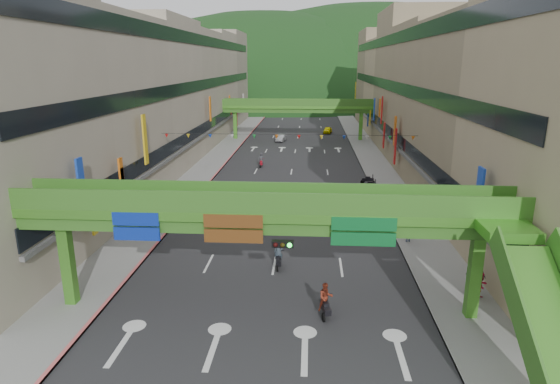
# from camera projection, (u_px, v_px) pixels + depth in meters

# --- Properties ---
(ground) EXTENTS (320.00, 320.00, 0.00)m
(ground) POSITION_uv_depth(u_px,v_px,m) (253.00, 382.00, 20.09)
(ground) COLOR black
(ground) RESTS_ON ground
(road_slab) EXTENTS (18.00, 140.00, 0.02)m
(road_slab) POSITION_uv_depth(u_px,v_px,m) (294.00, 156.00, 68.14)
(road_slab) COLOR #28282B
(road_slab) RESTS_ON ground
(sidewalk_left) EXTENTS (4.00, 140.00, 0.15)m
(sidewalk_left) POSITION_uv_depth(u_px,v_px,m) (220.00, 155.00, 68.82)
(sidewalk_left) COLOR gray
(sidewalk_left) RESTS_ON ground
(sidewalk_right) EXTENTS (4.00, 140.00, 0.15)m
(sidewalk_right) POSITION_uv_depth(u_px,v_px,m) (370.00, 157.00, 67.43)
(sidewalk_right) COLOR gray
(sidewalk_right) RESTS_ON ground
(curb_left) EXTENTS (0.20, 140.00, 0.18)m
(curb_left) POSITION_uv_depth(u_px,v_px,m) (232.00, 155.00, 68.69)
(curb_left) COLOR #CC5959
(curb_left) RESTS_ON ground
(curb_right) EXTENTS (0.20, 140.00, 0.18)m
(curb_right) POSITION_uv_depth(u_px,v_px,m) (357.00, 157.00, 67.55)
(curb_right) COLOR gray
(curb_right) RESTS_ON ground
(building_row_left) EXTENTS (12.80, 95.00, 19.00)m
(building_row_left) POSITION_uv_depth(u_px,v_px,m) (163.00, 90.00, 66.79)
(building_row_left) COLOR #9E937F
(building_row_left) RESTS_ON ground
(building_row_right) EXTENTS (12.80, 95.00, 19.00)m
(building_row_right) POSITION_uv_depth(u_px,v_px,m) (432.00, 91.00, 64.41)
(building_row_right) COLOR gray
(building_row_right) RESTS_ON ground
(overpass_near) EXTENTS (28.00, 12.27, 7.10)m
(overpass_near) POSITION_uv_depth(u_px,v_px,m) (282.00, 226.00, 23.80)
(overpass_near) COLOR #4C9E2D
(overpass_near) RESTS_ON ground
(overpass_far) EXTENTS (28.00, 2.20, 7.10)m
(overpass_far) POSITION_uv_depth(u_px,v_px,m) (298.00, 109.00, 81.11)
(overpass_far) COLOR #4C9E2D
(overpass_far) RESTS_ON ground
(hill_left) EXTENTS (168.00, 140.00, 112.00)m
(hill_left) POSITION_uv_depth(u_px,v_px,m) (265.00, 99.00, 174.82)
(hill_left) COLOR #1C4419
(hill_left) RESTS_ON ground
(hill_right) EXTENTS (208.00, 176.00, 128.00)m
(hill_right) POSITION_uv_depth(u_px,v_px,m) (367.00, 95.00, 191.53)
(hill_right) COLOR #1C4419
(hill_right) RESTS_ON ground
(bunting_string) EXTENTS (26.00, 0.36, 0.47)m
(bunting_string) POSITION_uv_depth(u_px,v_px,m) (288.00, 137.00, 47.32)
(bunting_string) COLOR black
(bunting_string) RESTS_ON ground
(scooter_rider_near) EXTENTS (0.62, 1.60, 1.97)m
(scooter_rider_near) POSITION_uv_depth(u_px,v_px,m) (279.00, 255.00, 31.02)
(scooter_rider_near) COLOR black
(scooter_rider_near) RESTS_ON ground
(scooter_rider_mid) EXTENTS (0.89, 1.59, 1.96)m
(scooter_rider_mid) POSITION_uv_depth(u_px,v_px,m) (326.00, 300.00, 25.03)
(scooter_rider_mid) COLOR black
(scooter_rider_mid) RESTS_ON ground
(scooter_rider_left) EXTENTS (0.96, 1.60, 1.97)m
(scooter_rider_left) POSITION_uv_depth(u_px,v_px,m) (210.00, 192.00, 45.95)
(scooter_rider_left) COLOR #95959D
(scooter_rider_left) RESTS_ON ground
(scooter_rider_far) EXTENTS (0.81, 1.60, 1.91)m
(scooter_rider_far) POSITION_uv_depth(u_px,v_px,m) (261.00, 160.00, 60.98)
(scooter_rider_far) COLOR maroon
(scooter_rider_far) RESTS_ON ground
(parked_scooter_row) EXTENTS (1.60, 9.35, 1.08)m
(parked_scooter_row) POSITION_uv_depth(u_px,v_px,m) (373.00, 190.00, 48.23)
(parked_scooter_row) COLOR black
(parked_scooter_row) RESTS_ON ground
(car_silver) EXTENTS (1.81, 3.87, 1.23)m
(car_silver) POSITION_uv_depth(u_px,v_px,m) (281.00, 138.00, 80.68)
(car_silver) COLOR #95969B
(car_silver) RESTS_ON ground
(car_yellow) EXTENTS (2.01, 3.80, 1.23)m
(car_yellow) POSITION_uv_depth(u_px,v_px,m) (328.00, 130.00, 89.89)
(car_yellow) COLOR #EBDE00
(car_yellow) RESTS_ON ground
(pedestrian_red) EXTENTS (0.97, 0.90, 1.60)m
(pedestrian_red) POSITION_uv_depth(u_px,v_px,m) (481.00, 288.00, 26.79)
(pedestrian_red) COLOR #B41130
(pedestrian_red) RESTS_ON ground
(pedestrian_dark) EXTENTS (1.17, 0.88, 1.85)m
(pedestrian_dark) POSITION_uv_depth(u_px,v_px,m) (475.00, 278.00, 27.69)
(pedestrian_dark) COLOR black
(pedestrian_dark) RESTS_ON ground
(pedestrian_blue) EXTENTS (0.86, 0.63, 1.68)m
(pedestrian_blue) POSITION_uv_depth(u_px,v_px,m) (408.00, 233.00, 35.28)
(pedestrian_blue) COLOR #30394E
(pedestrian_blue) RESTS_ON ground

